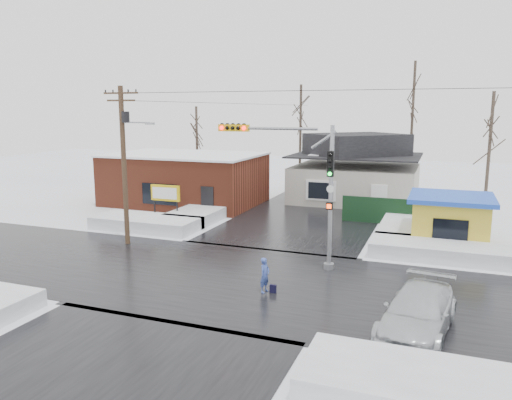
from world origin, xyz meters
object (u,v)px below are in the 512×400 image
(utility_pole, at_px, (125,156))
(kiosk, at_px, (450,220))
(traffic_signal, at_px, (299,176))
(car, at_px, (418,312))
(marquee_sign, at_px, (165,194))
(pedestrian, at_px, (265,275))

(utility_pole, bearing_deg, kiosk, 20.44)
(traffic_signal, height_order, utility_pole, utility_pole)
(traffic_signal, height_order, car, traffic_signal)
(marquee_sign, bearing_deg, pedestrian, -43.48)
(marquee_sign, relative_size, car, 0.48)
(traffic_signal, xyz_separation_m, car, (6.00, -5.85, -3.77))
(traffic_signal, height_order, pedestrian, traffic_signal)
(traffic_signal, bearing_deg, car, -44.26)
(utility_pole, xyz_separation_m, car, (16.36, -6.38, -4.35))
(utility_pole, distance_m, pedestrian, 11.86)
(utility_pole, xyz_separation_m, pedestrian, (10.05, -4.55, -4.36))
(marquee_sign, relative_size, pedestrian, 1.69)
(marquee_sign, distance_m, car, 21.41)
(traffic_signal, distance_m, pedestrian, 5.53)
(utility_pole, relative_size, kiosk, 1.96)
(pedestrian, xyz_separation_m, car, (6.31, -1.83, 0.01))
(traffic_signal, relative_size, utility_pole, 0.78)
(pedestrian, distance_m, car, 6.57)
(marquee_sign, height_order, kiosk, kiosk)
(traffic_signal, relative_size, marquee_sign, 2.75)
(marquee_sign, bearing_deg, traffic_signal, -29.72)
(kiosk, height_order, pedestrian, kiosk)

